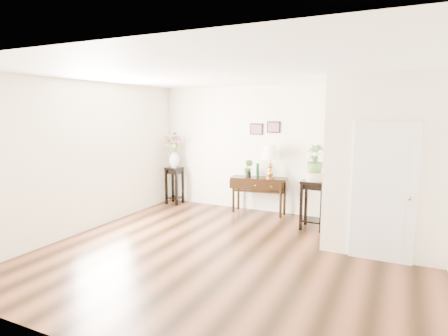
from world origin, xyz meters
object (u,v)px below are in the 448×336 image
Objects in this scene: console_table at (259,195)px; table_lamp at (270,162)px; plant_stand_b at (314,205)px; plant_stand_a at (175,186)px.

table_lamp is at bearing -10.60° from console_table.
console_table is 1.29× the size of plant_stand_b.
plant_stand_a reaches higher than console_table.
table_lamp is 2.52m from plant_stand_a.
table_lamp is 0.78× the size of plant_stand_b.
table_lamp reaches higher than plant_stand_a.
plant_stand_a is at bearing 170.58° from console_table.
console_table is at bearing 1.18° from plant_stand_a.
plant_stand_a is 0.96× the size of plant_stand_b.
table_lamp is (0.25, 0.00, 0.76)m from console_table.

